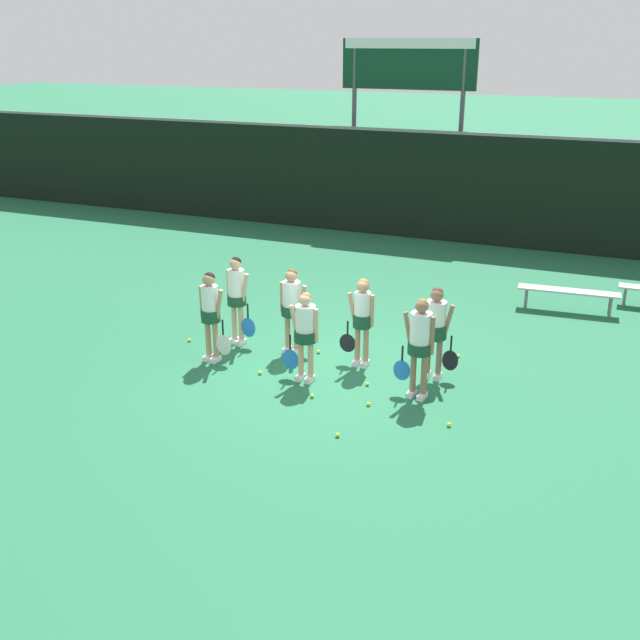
# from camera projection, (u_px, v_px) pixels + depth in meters

# --- Properties ---
(ground_plane) EXTENTS (140.00, 140.00, 0.00)m
(ground_plane) POSITION_uv_depth(u_px,v_px,m) (319.00, 369.00, 13.50)
(ground_plane) COLOR #216642
(fence_windscreen) EXTENTS (60.00, 0.08, 3.15)m
(fence_windscreen) POSITION_uv_depth(u_px,v_px,m) (451.00, 187.00, 21.40)
(fence_windscreen) COLOR black
(fence_windscreen) RESTS_ON ground_plane
(scoreboard) EXTENTS (4.10, 0.15, 5.59)m
(scoreboard) POSITION_uv_depth(u_px,v_px,m) (408.00, 80.00, 22.22)
(scoreboard) COLOR #515156
(scoreboard) RESTS_ON ground_plane
(bench_courtside) EXTENTS (2.15, 0.51, 0.48)m
(bench_courtside) POSITION_uv_depth(u_px,v_px,m) (568.00, 293.00, 16.21)
(bench_courtside) COLOR #B2B2B7
(bench_courtside) RESTS_ON ground_plane
(player_0) EXTENTS (0.64, 0.35, 1.70)m
(player_0) POSITION_uv_depth(u_px,v_px,m) (211.00, 309.00, 13.51)
(player_0) COLOR tan
(player_0) RESTS_ON ground_plane
(player_1) EXTENTS (0.68, 0.39, 1.61)m
(player_1) POSITION_uv_depth(u_px,v_px,m) (305.00, 329.00, 12.73)
(player_1) COLOR tan
(player_1) RESTS_ON ground_plane
(player_2) EXTENTS (0.68, 0.40, 1.72)m
(player_2) POSITION_uv_depth(u_px,v_px,m) (420.00, 340.00, 12.10)
(player_2) COLOR #8C664C
(player_2) RESTS_ON ground_plane
(player_3) EXTENTS (0.64, 0.36, 1.74)m
(player_3) POSITION_uv_depth(u_px,v_px,m) (237.00, 293.00, 14.27)
(player_3) COLOR tan
(player_3) RESTS_ON ground_plane
(player_4) EXTENTS (0.66, 0.39, 1.65)m
(player_4) POSITION_uv_depth(u_px,v_px,m) (292.00, 303.00, 13.87)
(player_4) COLOR tan
(player_4) RESTS_ON ground_plane
(player_5) EXTENTS (0.63, 0.34, 1.64)m
(player_5) POSITION_uv_depth(u_px,v_px,m) (362.00, 315.00, 13.33)
(player_5) COLOR tan
(player_5) RESTS_ON ground_plane
(player_6) EXTENTS (0.68, 0.41, 1.66)m
(player_6) POSITION_uv_depth(u_px,v_px,m) (436.00, 325.00, 12.82)
(player_6) COLOR #8C664C
(player_6) RESTS_ON ground_plane
(tennis_ball_0) EXTENTS (0.07, 0.07, 0.07)m
(tennis_ball_0) POSITION_uv_depth(u_px,v_px,m) (312.00, 396.00, 12.41)
(tennis_ball_0) COLOR #CCE033
(tennis_ball_0) RESTS_ON ground_plane
(tennis_ball_1) EXTENTS (0.07, 0.07, 0.07)m
(tennis_ball_1) POSITION_uv_depth(u_px,v_px,m) (458.00, 356.00, 13.96)
(tennis_ball_1) COLOR #CCE033
(tennis_ball_1) RESTS_ON ground_plane
(tennis_ball_2) EXTENTS (0.07, 0.07, 0.07)m
(tennis_ball_2) POSITION_uv_depth(u_px,v_px,m) (260.00, 373.00, 13.27)
(tennis_ball_2) COLOR #CCE033
(tennis_ball_2) RESTS_ON ground_plane
(tennis_ball_3) EXTENTS (0.07, 0.07, 0.07)m
(tennis_ball_3) POSITION_uv_depth(u_px,v_px,m) (449.00, 425.00, 11.49)
(tennis_ball_3) COLOR #CCE033
(tennis_ball_3) RESTS_ON ground_plane
(tennis_ball_4) EXTENTS (0.07, 0.07, 0.07)m
(tennis_ball_4) POSITION_uv_depth(u_px,v_px,m) (319.00, 352.00, 14.15)
(tennis_ball_4) COLOR #CCE033
(tennis_ball_4) RESTS_ON ground_plane
(tennis_ball_5) EXTENTS (0.07, 0.07, 0.07)m
(tennis_ball_5) POSITION_uv_depth(u_px,v_px,m) (208.00, 346.00, 14.41)
(tennis_ball_5) COLOR #CCE033
(tennis_ball_5) RESTS_ON ground_plane
(tennis_ball_6) EXTENTS (0.07, 0.07, 0.07)m
(tennis_ball_6) POSITION_uv_depth(u_px,v_px,m) (189.00, 340.00, 14.69)
(tennis_ball_6) COLOR #CCE033
(tennis_ball_6) RESTS_ON ground_plane
(tennis_ball_7) EXTENTS (0.07, 0.07, 0.07)m
(tennis_ball_7) POSITION_uv_depth(u_px,v_px,m) (368.00, 404.00, 12.13)
(tennis_ball_7) COLOR #CCE033
(tennis_ball_7) RESTS_ON ground_plane
(tennis_ball_8) EXTENTS (0.07, 0.07, 0.07)m
(tennis_ball_8) POSITION_uv_depth(u_px,v_px,m) (367.00, 384.00, 12.84)
(tennis_ball_8) COLOR #CCE033
(tennis_ball_8) RESTS_ON ground_plane
(tennis_ball_9) EXTENTS (0.07, 0.07, 0.07)m
(tennis_ball_9) POSITION_uv_depth(u_px,v_px,m) (338.00, 435.00, 11.19)
(tennis_ball_9) COLOR #CCE033
(tennis_ball_9) RESTS_ON ground_plane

